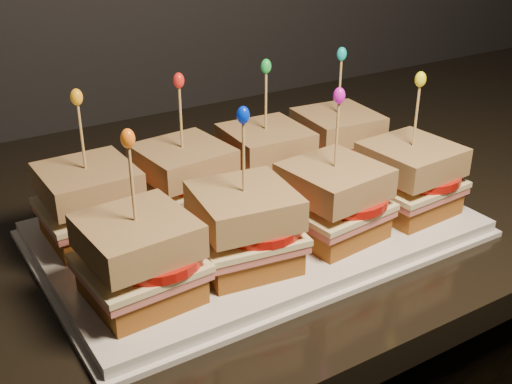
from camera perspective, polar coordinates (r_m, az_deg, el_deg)
granite_slab at (r=0.88m, az=2.90°, el=0.48°), size 2.15×0.69×0.03m
platter at (r=0.72m, az=-0.00°, el=-3.31°), size 0.46×0.28×0.02m
platter_rim at (r=0.72m, az=-0.00°, el=-3.72°), size 0.47×0.29×0.01m
sandwich_0_bread_bot at (r=0.70m, az=-14.30°, el=-2.91°), size 0.09×0.09×0.02m
sandwich_0_ham at (r=0.69m, az=-14.45°, el=-1.72°), size 0.10×0.10×0.01m
sandwich_0_cheese at (r=0.69m, az=-14.51°, el=-1.21°), size 0.10×0.10×0.01m
sandwich_0_tomato at (r=0.69m, az=-13.48°, el=-0.61°), size 0.09×0.09×0.01m
sandwich_0_bread_top at (r=0.68m, az=-14.76°, el=0.86°), size 0.09×0.09×0.03m
sandwich_0_pick at (r=0.66m, az=-15.20°, el=4.43°), size 0.00×0.00×0.09m
sandwich_0_frill at (r=0.65m, az=-15.66°, el=8.13°), size 0.01×0.01×0.02m
sandwich_1_bread_bot at (r=0.74m, az=-6.31°, el=-0.82°), size 0.10×0.10×0.02m
sandwich_1_ham at (r=0.73m, az=-6.37°, el=0.33°), size 0.11×0.10×0.01m
sandwich_1_cheese at (r=0.73m, az=-6.40°, el=0.83°), size 0.11×0.11×0.01m
sandwich_1_tomato at (r=0.72m, az=-5.37°, el=1.42°), size 0.09×0.09×0.01m
sandwich_1_bread_top at (r=0.72m, az=-6.51°, el=2.83°), size 0.10×0.10×0.03m
sandwich_1_pick at (r=0.70m, az=-6.69°, el=6.27°), size 0.00×0.00×0.09m
sandwich_1_frill at (r=0.69m, az=-6.89°, el=9.82°), size 0.01×0.01×0.02m
sandwich_2_bread_bot at (r=0.78m, az=0.83°, el=1.07°), size 0.09×0.09×0.02m
sandwich_2_ham at (r=0.78m, az=0.84°, el=2.17°), size 0.10×0.10×0.01m
sandwich_2_cheese at (r=0.77m, az=0.85°, el=2.64°), size 0.11×0.10×0.01m
sandwich_2_tomato at (r=0.77m, az=1.84°, el=3.19°), size 0.09×0.09×0.01m
sandwich_2_bread_top at (r=0.76m, az=0.86°, el=4.54°), size 0.10×0.10×0.03m
sandwich_2_pick at (r=0.75m, az=0.88°, el=7.79°), size 0.00×0.00×0.09m
sandwich_2_frill at (r=0.74m, az=0.91°, el=11.12°), size 0.01×0.01×0.02m
sandwich_3_bread_bot at (r=0.84m, az=7.08°, el=2.70°), size 0.10×0.10×0.02m
sandwich_3_ham at (r=0.84m, az=7.14°, el=3.73°), size 0.11×0.10×0.01m
sandwich_3_cheese at (r=0.83m, az=7.16°, el=4.18°), size 0.11×0.11×0.01m
sandwich_3_tomato at (r=0.83m, az=8.10°, el=4.68°), size 0.09×0.09×0.01m
sandwich_3_bread_top at (r=0.82m, az=7.27°, el=5.96°), size 0.10×0.10×0.03m
sandwich_3_pick at (r=0.81m, az=7.45°, el=8.98°), size 0.00×0.00×0.09m
sandwich_3_frill at (r=0.80m, az=7.63°, el=12.07°), size 0.01×0.01×0.02m
sandwich_4_bread_bot at (r=0.59m, az=-10.15°, el=-8.12°), size 0.09×0.09×0.02m
sandwich_4_ham at (r=0.59m, az=-10.27°, el=-6.78°), size 0.10×0.10×0.01m
sandwich_4_cheese at (r=0.58m, az=-10.33°, el=-6.20°), size 0.11×0.10×0.01m
sandwich_4_tomato at (r=0.58m, az=-9.06°, el=-5.53°), size 0.09×0.09×0.01m
sandwich_4_bread_top at (r=0.57m, az=-10.54°, el=-3.85°), size 0.10×0.10×0.03m
sandwich_4_pick at (r=0.55m, az=-10.92°, el=0.30°), size 0.00×0.00×0.09m
sandwich_4_frill at (r=0.53m, az=-11.33°, el=4.69°), size 0.01×0.01×0.02m
sandwich_5_bread_bot at (r=0.63m, az=-1.04°, el=-5.32°), size 0.10×0.10×0.02m
sandwich_5_ham at (r=0.63m, az=-1.05°, el=-4.04°), size 0.11×0.11×0.01m
sandwich_5_cheese at (r=0.62m, az=-1.05°, el=-3.48°), size 0.11×0.11×0.01m
sandwich_5_tomato at (r=0.62m, az=0.18°, el=-2.82°), size 0.09×0.09×0.01m
sandwich_5_bread_top at (r=0.61m, az=-1.07°, el=-1.22°), size 0.10×0.10×0.03m
sandwich_5_pick at (r=0.59m, az=-1.11°, el=2.72°), size 0.00×0.00×0.09m
sandwich_5_frill at (r=0.57m, az=-1.15°, el=6.85°), size 0.01×0.01×0.02m
sandwich_6_bread_bot at (r=0.69m, az=6.75°, el=-2.81°), size 0.10×0.10×0.02m
sandwich_6_ham at (r=0.68m, az=6.82°, el=-1.59°), size 0.11×0.10×0.01m
sandwich_6_cheese at (r=0.68m, az=6.85°, el=-1.07°), size 0.11×0.11×0.01m
sandwich_6_tomato at (r=0.68m, az=7.99°, el=-0.45°), size 0.09×0.09×0.01m
sandwich_6_bread_top at (r=0.67m, az=6.97°, el=1.04°), size 0.10×0.10×0.03m
sandwich_6_pick at (r=0.65m, az=7.19°, el=4.69°), size 0.00×0.00×0.09m
sandwich_6_frill at (r=0.63m, az=7.41°, el=8.49°), size 0.01×0.01×0.02m
sandwich_7_bread_bot at (r=0.76m, az=13.25°, el=-0.65°), size 0.09×0.09×0.02m
sandwich_7_ham at (r=0.75m, az=13.38°, el=0.47°), size 0.10×0.10×0.01m
sandwich_7_cheese at (r=0.75m, az=13.43°, el=0.96°), size 0.11×0.10×0.01m
sandwich_7_tomato at (r=0.75m, az=14.47°, el=1.52°), size 0.09×0.09×0.01m
sandwich_7_bread_top at (r=0.74m, az=13.65°, el=2.90°), size 0.10×0.10×0.03m
sandwich_7_pick at (r=0.72m, az=14.02°, el=6.24°), size 0.00×0.00×0.09m
sandwich_7_frill at (r=0.71m, az=14.41°, el=9.68°), size 0.01×0.01×0.02m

